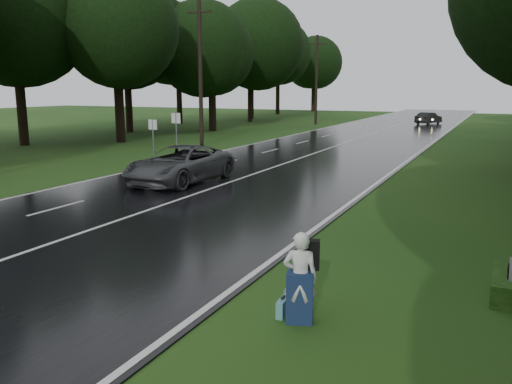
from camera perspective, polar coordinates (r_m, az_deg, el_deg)
ground at (r=15.63m, az=-18.36°, el=-4.36°), size 160.00×160.00×0.00m
road at (r=32.81m, az=6.36°, el=4.17°), size 12.00×140.00×0.04m
lane_center at (r=32.81m, az=6.36°, el=4.21°), size 0.12×140.00×0.01m
grey_car at (r=22.75m, az=-8.25°, el=3.00°), size 2.77×5.70×1.56m
far_car at (r=61.84m, az=18.24°, el=7.63°), size 2.60×4.14×1.29m
hitchhiker at (r=9.28m, az=4.88°, el=-9.58°), size 0.69×0.66×1.65m
suitcase at (r=9.73m, az=2.94°, el=-12.38°), size 0.16×0.46×0.32m
utility_pole_mid at (r=36.99m, az=-5.90°, el=4.95°), size 1.80×0.28×9.97m
utility_pole_far at (r=59.16m, az=6.48°, el=7.31°), size 1.80×0.28×9.60m
road_sign_a at (r=30.19m, az=-11.01°, el=3.37°), size 0.55×0.10×2.30m
road_sign_b at (r=32.06m, az=-8.57°, el=3.91°), size 0.62×0.10×2.57m
tree_left_d at (r=41.04m, az=-14.44°, el=5.28°), size 9.55×9.55×14.93m
tree_left_e at (r=50.25m, az=-4.72°, el=6.64°), size 8.09×8.09×12.64m
tree_left_f at (r=63.67m, az=-0.65°, el=7.66°), size 9.58×9.58×14.97m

